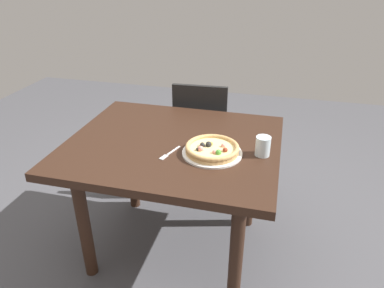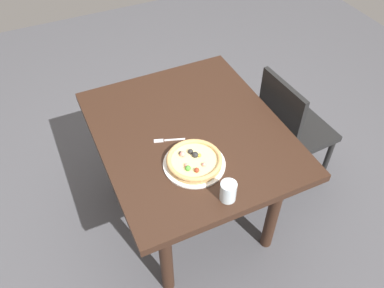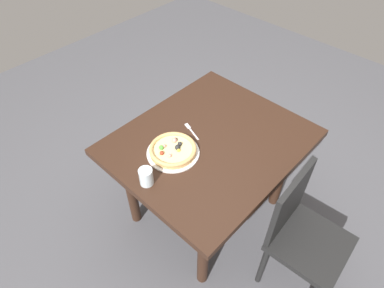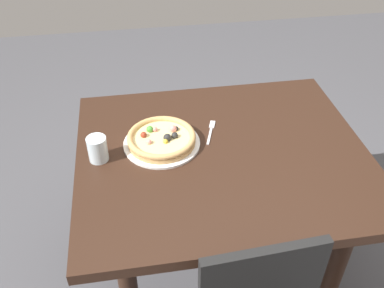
% 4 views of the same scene
% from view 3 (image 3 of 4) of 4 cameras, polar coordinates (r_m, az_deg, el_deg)
% --- Properties ---
extents(ground_plane, '(6.00, 6.00, 0.00)m').
position_cam_3_polar(ground_plane, '(2.62, 2.47, -11.10)').
color(ground_plane, '#4C4C51').
extents(dining_table, '(1.15, 0.98, 0.76)m').
position_cam_3_polar(dining_table, '(2.11, 3.02, -1.27)').
color(dining_table, '#331E14').
rests_on(dining_table, ground).
extents(chair_near, '(0.42, 0.42, 0.89)m').
position_cam_3_polar(chair_near, '(2.04, 18.32, -14.33)').
color(chair_near, black).
rests_on(chair_near, ground).
extents(plate, '(0.31, 0.31, 0.01)m').
position_cam_3_polar(plate, '(1.95, -3.26, -1.50)').
color(plate, white).
rests_on(plate, dining_table).
extents(pizza, '(0.28, 0.28, 0.05)m').
position_cam_3_polar(pizza, '(1.93, -3.30, -0.96)').
color(pizza, tan).
rests_on(pizza, plate).
extents(fork, '(0.07, 0.16, 0.00)m').
position_cam_3_polar(fork, '(2.09, -0.20, 2.40)').
color(fork, silver).
rests_on(fork, dining_table).
extents(drinking_glass, '(0.08, 0.08, 0.10)m').
position_cam_3_polar(drinking_glass, '(1.78, -7.89, -5.59)').
color(drinking_glass, silver).
rests_on(drinking_glass, dining_table).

